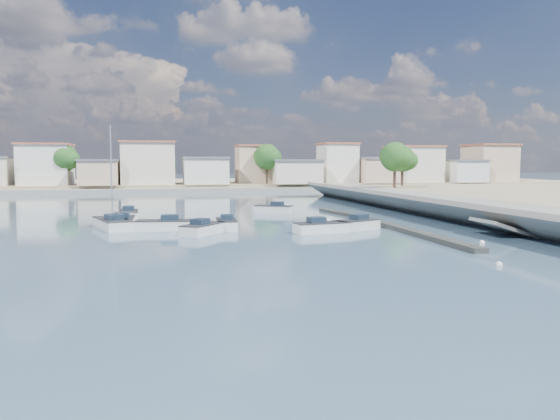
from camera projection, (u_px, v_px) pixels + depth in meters
name	position (u px, v px, depth m)	size (l,w,h in m)	color
ground	(255.00, 204.00, 74.18)	(400.00, 400.00, 0.00)	#2C3F58
seawall_walkway	(495.00, 213.00, 51.66)	(5.00, 90.00, 1.80)	slate
breakwater	(381.00, 224.00, 49.00)	(2.00, 31.02, 0.35)	black
far_shore_land	(218.00, 184.00, 124.77)	(160.00, 40.00, 1.40)	gray
far_shore_quay	(229.00, 190.00, 104.34)	(160.00, 2.50, 0.80)	slate
far_town	(277.00, 166.00, 111.95)	(113.01, 12.80, 8.35)	beige
shore_trees	(274.00, 159.00, 102.76)	(74.56, 38.32, 7.92)	#38281E
motorboat_a	(226.00, 224.00, 46.51)	(1.88, 4.72, 1.48)	silver
motorboat_b	(205.00, 229.00, 43.21)	(3.95, 4.49, 1.48)	silver
motorboat_c	(161.00, 225.00, 45.67)	(5.37, 2.40, 1.48)	silver
motorboat_d	(354.00, 225.00, 45.74)	(4.74, 3.54, 1.48)	silver
motorboat_e	(123.00, 222.00, 48.42)	(1.94, 5.34, 1.48)	silver
motorboat_f	(272.00, 209.00, 61.20)	(4.58, 3.61, 1.48)	silver
motorboat_g	(128.00, 216.00, 54.18)	(2.09, 5.46, 1.48)	silver
motorboat_h	(324.00, 228.00, 44.04)	(4.96, 2.46, 1.48)	silver
sailboat	(112.00, 223.00, 47.00)	(4.04, 6.99, 9.00)	silver
mooring_buoys	(336.00, 227.00, 47.66)	(15.88, 36.47, 0.37)	white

